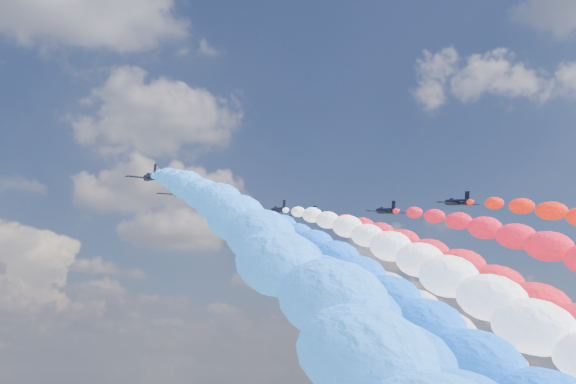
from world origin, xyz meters
name	(u,v)px	position (x,y,z in m)	size (l,w,h in m)	color
jet_0	(150,177)	(-27.71, -6.29, 105.52)	(8.02, 10.75, 2.37)	black
trail_0	(223,239)	(-27.71, -58.83, 86.25)	(6.51, 102.67, 43.16)	#267CFF
jet_1	(179,193)	(-21.10, 3.70, 105.52)	(8.02, 10.75, 2.37)	black
trail_1	(260,257)	(-21.10, -48.84, 86.25)	(6.51, 102.67, 43.16)	blue
jet_2	(228,210)	(-9.25, 14.16, 105.52)	(8.02, 10.75, 2.37)	black
trail_2	(326,273)	(-9.25, -38.37, 86.25)	(6.51, 102.67, 43.16)	#0F60FF
jet_3	(279,210)	(0.50, 11.36, 105.52)	(8.02, 10.75, 2.37)	black
trail_3	(404,274)	(0.50, -41.18, 86.25)	(6.51, 102.67, 43.16)	white
jet_4	(252,222)	(-1.22, 24.62, 105.52)	(8.02, 10.75, 2.37)	black
trail_4	(351,285)	(-1.22, -27.91, 86.25)	(6.51, 102.67, 43.16)	white
jet_5	(309,216)	(8.03, 14.40, 105.52)	(8.02, 10.75, 2.37)	black
trail_5	(444,279)	(8.03, -38.14, 86.25)	(6.51, 102.67, 43.16)	red
jet_6	(386,211)	(21.22, 5.08, 105.52)	(8.02, 10.75, 2.37)	black
trail_6	(571,275)	(21.22, -47.45, 86.25)	(6.51, 102.67, 43.16)	red
jet_7	(457,202)	(30.68, -6.36, 105.52)	(8.02, 10.75, 2.37)	black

